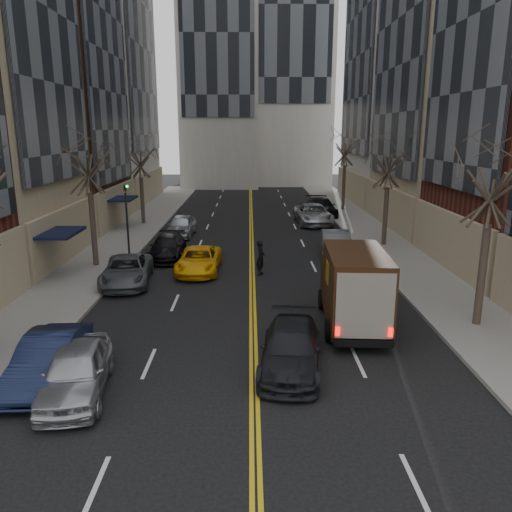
{
  "coord_description": "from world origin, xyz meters",
  "views": [
    {
      "loc": [
        -0.12,
        -7.26,
        7.57
      ],
      "look_at": [
        0.15,
        13.82,
        2.2
      ],
      "focal_mm": 35.0,
      "sensor_mm": 36.0,
      "label": 1
    }
  ],
  "objects_px": {
    "taxi": "(199,260)",
    "pedestrian": "(261,258)",
    "ups_truck": "(354,288)",
    "observer_sedan": "(291,349)"
  },
  "relations": [
    {
      "from": "taxi",
      "to": "pedestrian",
      "type": "relative_size",
      "value": 2.53
    },
    {
      "from": "ups_truck",
      "to": "taxi",
      "type": "xyz_separation_m",
      "value": [
        -6.81,
        7.8,
        -0.92
      ]
    },
    {
      "from": "observer_sedan",
      "to": "pedestrian",
      "type": "height_order",
      "value": "pedestrian"
    },
    {
      "from": "ups_truck",
      "to": "taxi",
      "type": "height_order",
      "value": "ups_truck"
    },
    {
      "from": "taxi",
      "to": "ups_truck",
      "type": "bearing_deg",
      "value": -47.11
    },
    {
      "from": "ups_truck",
      "to": "taxi",
      "type": "relative_size",
      "value": 1.23
    },
    {
      "from": "ups_truck",
      "to": "pedestrian",
      "type": "bearing_deg",
      "value": 119.16
    },
    {
      "from": "observer_sedan",
      "to": "taxi",
      "type": "relative_size",
      "value": 1.04
    },
    {
      "from": "ups_truck",
      "to": "observer_sedan",
      "type": "bearing_deg",
      "value": -123.54
    },
    {
      "from": "ups_truck",
      "to": "taxi",
      "type": "bearing_deg",
      "value": 134.69
    }
  ]
}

